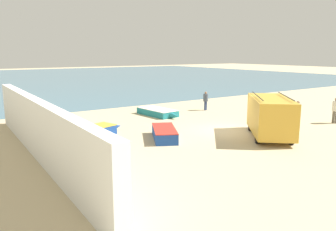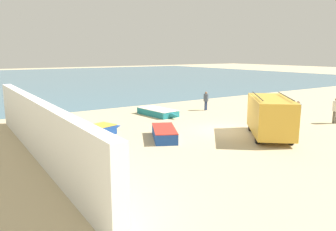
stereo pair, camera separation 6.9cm
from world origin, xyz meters
TOP-DOWN VIEW (x-y plane):
  - ground_plane at (0.00, 0.00)m, footprint 200.00×200.00m
  - sea_water at (0.00, 52.00)m, footprint 120.00×80.00m
  - harbor_wall at (-11.05, 1.00)m, footprint 0.50×17.93m
  - parked_van at (1.12, -2.54)m, footprint 4.64×4.97m
  - fishing_rowboat_0 at (-8.04, 3.15)m, footprint 5.12×2.45m
  - fishing_rowboat_1 at (-0.71, 6.86)m, footprint 1.97×4.32m
  - fishing_rowboat_2 at (-4.20, 0.66)m, footprint 2.51×3.72m
  - fisherman_0 at (3.97, 6.61)m, footprint 0.42×0.42m
  - fisherman_1 at (5.56, -1.29)m, footprint 0.43×0.43m
  - fisherman_2 at (8.05, -2.58)m, footprint 0.48×0.48m

SIDE VIEW (x-z plane):
  - ground_plane at x=0.00m, z-range 0.00..0.00m
  - sea_water at x=0.00m, z-range 0.00..0.01m
  - fishing_rowboat_1 at x=-0.71m, z-range 0.00..0.52m
  - fishing_rowboat_0 at x=-8.04m, z-range 0.00..0.59m
  - fishing_rowboat_2 at x=-4.20m, z-range 0.00..0.63m
  - fisherman_0 at x=3.97m, z-range 0.16..1.77m
  - fisherman_1 at x=5.56m, z-range 0.16..1.80m
  - fisherman_2 at x=8.05m, z-range 0.18..1.99m
  - parked_van at x=1.12m, z-range 0.05..2.50m
  - harbor_wall at x=-11.05m, z-range 0.00..2.78m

